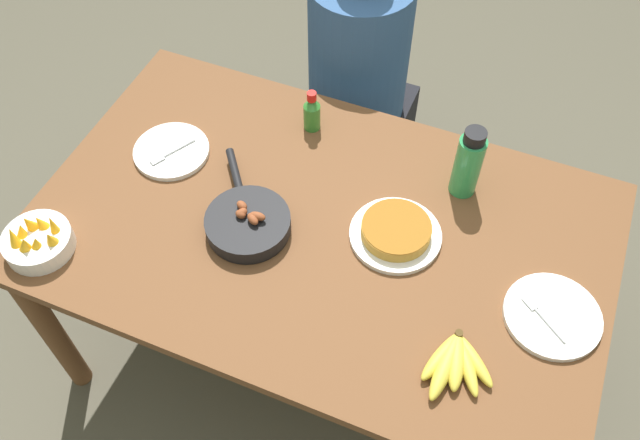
# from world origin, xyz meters

# --- Properties ---
(ground_plane) EXTENTS (14.00, 14.00, 0.00)m
(ground_plane) POSITION_xyz_m (0.00, 0.00, 0.00)
(ground_plane) COLOR #565142
(dining_table) EXTENTS (1.62, 0.99, 0.76)m
(dining_table) POSITION_xyz_m (0.00, 0.00, 0.67)
(dining_table) COLOR brown
(dining_table) RESTS_ON ground_plane
(banana_bunch) EXTENTS (0.19, 0.21, 0.04)m
(banana_bunch) POSITION_xyz_m (0.46, -0.26, 0.78)
(banana_bunch) COLOR gold
(banana_bunch) RESTS_ON dining_table
(skillet) EXTENTS (0.30, 0.34, 0.08)m
(skillet) POSITION_xyz_m (-0.18, -0.08, 0.79)
(skillet) COLOR black
(skillet) RESTS_ON dining_table
(frittata_plate_center) EXTENTS (0.26, 0.26, 0.05)m
(frittata_plate_center) POSITION_xyz_m (0.21, 0.05, 0.78)
(frittata_plate_center) COLOR white
(frittata_plate_center) RESTS_ON dining_table
(empty_plate_near_front) EXTENTS (0.25, 0.25, 0.02)m
(empty_plate_near_front) POSITION_xyz_m (0.66, -0.04, 0.77)
(empty_plate_near_front) COLOR white
(empty_plate_near_front) RESTS_ON dining_table
(empty_plate_far_left) EXTENTS (0.23, 0.23, 0.02)m
(empty_plate_far_left) POSITION_xyz_m (-0.53, 0.08, 0.77)
(empty_plate_far_left) COLOR white
(empty_plate_far_left) RESTS_ON dining_table
(fruit_bowl_mango) EXTENTS (0.19, 0.19, 0.11)m
(fruit_bowl_mango) POSITION_xyz_m (-0.68, -0.36, 0.80)
(fruit_bowl_mango) COLOR white
(fruit_bowl_mango) RESTS_ON dining_table
(water_bottle) EXTENTS (0.08, 0.08, 0.24)m
(water_bottle) POSITION_xyz_m (0.33, 0.29, 0.87)
(water_bottle) COLOR #2D9351
(water_bottle) RESTS_ON dining_table
(hot_sauce_bottle) EXTENTS (0.05, 0.05, 0.14)m
(hot_sauce_bottle) POSITION_xyz_m (-0.17, 0.35, 0.82)
(hot_sauce_bottle) COLOR #337F2D
(hot_sauce_bottle) RESTS_ON dining_table
(person_figure) EXTENTS (0.39, 0.39, 1.25)m
(person_figure) POSITION_xyz_m (-0.17, 0.77, 0.51)
(person_figure) COLOR black
(person_figure) RESTS_ON ground_plane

